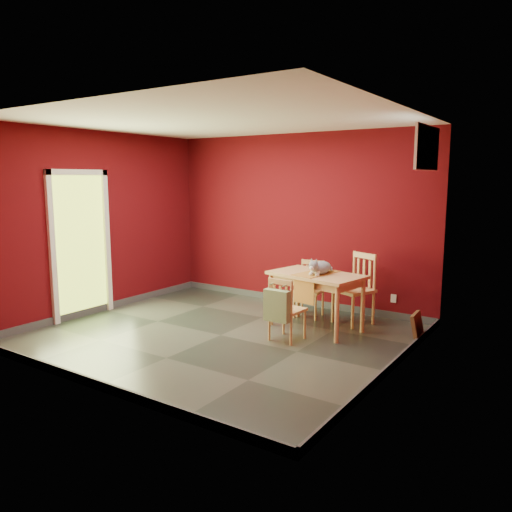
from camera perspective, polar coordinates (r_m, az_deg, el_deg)
The scene contains 13 objects.
ground at distance 6.54m, azimuth -4.06°, elevation -9.01°, with size 4.50×4.50×0.00m, color #2D342D.
room_shell at distance 6.53m, azimuth -4.07°, elevation -8.59°, with size 4.50×4.50×4.50m.
doorway at distance 7.60m, azimuth -19.46°, elevation 1.71°, with size 0.06×1.01×2.13m.
window at distance 6.13m, azimuth 18.92°, elevation 11.61°, with size 0.05×0.90×0.50m.
outlet_plate at distance 7.45m, azimuth 15.45°, elevation -4.70°, with size 0.08×0.01×0.12m, color silver.
dining_table at distance 6.68m, azimuth 6.89°, elevation -2.78°, with size 1.32×0.91×0.76m.
table_runner at distance 6.58m, azimuth 6.45°, elevation -2.60°, with size 0.44×0.74×0.35m.
chair_far_left at distance 7.35m, azimuth 6.16°, elevation -3.66°, with size 0.43×0.43×0.82m.
chair_far_right at distance 7.08m, azimuth 11.35°, elevation -3.56°, with size 0.60×0.60×0.98m.
chair_near at distance 6.23m, azimuth 3.41°, elevation -6.01°, with size 0.39×0.39×0.80m.
tote_bag at distance 6.04m, azimuth 2.39°, elevation -5.68°, with size 0.33×0.19×0.46m.
cat at distance 6.61m, azimuth 7.42°, elevation -1.04°, with size 0.25×0.48×0.24m, color slate, non-canonical shape.
picture_frame at distance 6.53m, azimuth 17.97°, elevation -7.79°, with size 0.14×0.37×0.37m.
Camera 1 is at (3.83, -4.91, 2.01)m, focal length 35.00 mm.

